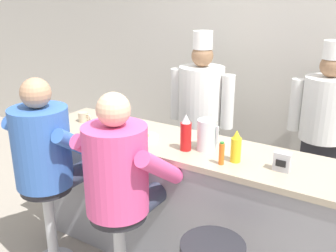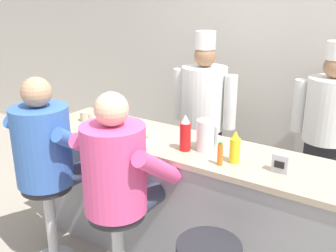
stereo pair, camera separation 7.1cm
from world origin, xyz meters
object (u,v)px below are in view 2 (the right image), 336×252
Objects in this scene: breakfast_plate at (143,137)px; cereal_bowl at (115,130)px; water_pitcher_clear at (206,135)px; cook_in_whites_far at (327,125)px; coffee_mug_tan at (86,116)px; ketchup_bottle_red at (185,134)px; mustard_bottle_yellow at (235,148)px; diner_seated_blue at (47,151)px; cook_in_whites_near at (203,113)px; diner_seated_pink at (118,175)px; napkin_dispenser_chrome at (281,163)px; hot_sauce_bottle_orange at (220,154)px.

cereal_bowl is (-0.25, -0.03, 0.01)m from breakfast_plate.
water_pitcher_clear is 0.13× the size of cook_in_whites_far.
water_pitcher_clear is at bearing -112.55° from cook_in_whites_far.
coffee_mug_tan reaches higher than cereal_bowl.
coffee_mug_tan is at bearing 175.60° from ketchup_bottle_red.
coffee_mug_tan is at bearing -179.87° from water_pitcher_clear.
mustard_bottle_yellow is 0.91× the size of breakfast_plate.
diner_seated_blue is 0.90× the size of cook_in_whites_far.
breakfast_plate is 0.14× the size of cook_in_whites_near.
diner_seated_blue is 0.88× the size of cook_in_whites_near.
mustard_bottle_yellow is 1.28× the size of cereal_bowl.
mustard_bottle_yellow is 1.40m from coffee_mug_tan.
water_pitcher_clear is at bearing 34.63° from ketchup_bottle_red.
water_pitcher_clear is 0.15× the size of diner_seated_pink.
ketchup_bottle_red reaches higher than napkin_dispenser_chrome.
water_pitcher_clear is 1.29× the size of cereal_bowl.
mustard_bottle_yellow reaches higher than coffee_mug_tan.
diner_seated_pink is 2.00m from cook_in_whites_far.
napkin_dispenser_chrome reaches higher than breakfast_plate.
ketchup_bottle_red is at bearing -177.65° from napkin_dispenser_chrome.
ketchup_bottle_red reaches higher than breakfast_plate.
water_pitcher_clear is at bearing 7.13° from cereal_bowl.
hot_sauce_bottle_orange is at bearing -8.33° from breakfast_plate.
ketchup_bottle_red reaches higher than coffee_mug_tan.
water_pitcher_clear is 0.13× the size of cook_in_whites_near.
diner_seated_blue reaches higher than coffee_mug_tan.
hot_sauce_bottle_orange is 0.64× the size of breakfast_plate.
diner_seated_blue is (-1.55, -0.49, -0.12)m from napkin_dispenser_chrome.
cereal_bowl is 0.10× the size of cook_in_whites_far.
breakfast_plate is 0.16× the size of diner_seated_blue.
cook_in_whites_near is (-0.03, 0.97, -0.07)m from breakfast_plate.
cook_in_whites_far reaches higher than coffee_mug_tan.
ketchup_bottle_red is 0.16× the size of cook_in_whites_far.
breakfast_plate is 0.16× the size of diner_seated_pink.
cook_in_whites_near is at bearing -161.20° from cook_in_whites_far.
diner_seated_pink reaches higher than coffee_mug_tan.
cereal_bowl is 1.42× the size of napkin_dispenser_chrome.
cook_in_whites_near is (-0.71, 1.07, -0.13)m from hot_sauce_bottle_orange.
hot_sauce_bottle_orange is 1.28× the size of napkin_dispenser_chrome.
hot_sauce_bottle_orange is at bearing -4.51° from cereal_bowl.
mustard_bottle_yellow is at bearing -3.14° from coffee_mug_tan.
diner_seated_blue is 1.53m from cook_in_whites_near.
water_pitcher_clear is 1.83× the size of napkin_dispenser_chrome.
diner_seated_blue reaches higher than water_pitcher_clear.
cereal_bowl is 0.10× the size of cook_in_whites_near.
ketchup_bottle_red reaches higher than hot_sauce_bottle_orange.
water_pitcher_clear is at bearing -60.20° from cook_in_whites_near.
cereal_bowl is at bearing -179.19° from mustard_bottle_yellow.
hot_sauce_bottle_orange is at bearing -103.18° from cook_in_whites_far.
cereal_bowl is 0.11× the size of diner_seated_blue.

